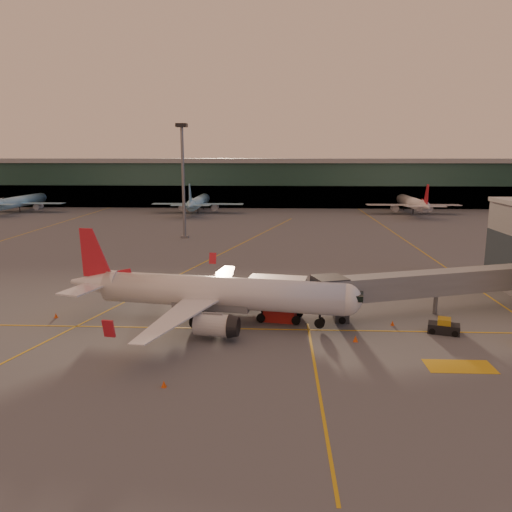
{
  "coord_description": "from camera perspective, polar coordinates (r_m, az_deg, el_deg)",
  "views": [
    {
      "loc": [
        1.62,
        -46.73,
        18.58
      ],
      "look_at": [
        -1.46,
        20.62,
        5.0
      ],
      "focal_mm": 35.0,
      "sensor_mm": 36.0,
      "label": 1
    }
  ],
  "objects": [
    {
      "name": "ground",
      "position": [
        50.32,
        0.59,
        -10.28
      ],
      "size": [
        600.0,
        600.0,
        0.0
      ],
      "primitive_type": "plane",
      "color": "#4C4F54",
      "rests_on": "ground"
    },
    {
      "name": "mast_west_near",
      "position": [
        114.85,
        -8.35,
        9.42
      ],
      "size": [
        2.4,
        2.4,
        25.6
      ],
      "color": "slate",
      "rests_on": "ground"
    },
    {
      "name": "taxi_markings",
      "position": [
        93.52,
        -2.92,
        -0.08
      ],
      "size": [
        100.12,
        173.0,
        0.01
      ],
      "color": "gold",
      "rests_on": "ground"
    },
    {
      "name": "main_airplane",
      "position": [
        56.53,
        -5.18,
        -4.28
      ],
      "size": [
        34.13,
        30.94,
        10.33
      ],
      "rotation": [
        0.0,
        0.0,
        -0.16
      ],
      "color": "white",
      "rests_on": "ground"
    },
    {
      "name": "cone_tail",
      "position": [
        63.08,
        -21.9,
        -6.33
      ],
      "size": [
        0.45,
        0.45,
        0.58
      ],
      "color": "#DE490B",
      "rests_on": "ground"
    },
    {
      "name": "cone_fwd",
      "position": [
        52.39,
        11.31,
        -9.26
      ],
      "size": [
        0.5,
        0.5,
        0.64
      ],
      "color": "#DE490B",
      "rests_on": "ground"
    },
    {
      "name": "cone_nose",
      "position": [
        58.1,
        15.34,
        -7.42
      ],
      "size": [
        0.42,
        0.42,
        0.53
      ],
      "color": "#DE490B",
      "rests_on": "ground"
    },
    {
      "name": "cone_wing_left",
      "position": [
        73.15,
        -4.52,
        -3.16
      ],
      "size": [
        0.41,
        0.41,
        0.52
      ],
      "color": "#DE490B",
      "rests_on": "ground"
    },
    {
      "name": "catering_truck",
      "position": [
        57.27,
        2.56,
        -4.56
      ],
      "size": [
        6.83,
        3.86,
        5.01
      ],
      "rotation": [
        0.0,
        0.0,
        -0.16
      ],
      "color": "maroon",
      "rests_on": "ground"
    },
    {
      "name": "distant_aircraft_row",
      "position": [
        167.31,
        -5.19,
        4.97
      ],
      "size": [
        290.0,
        34.0,
        13.0
      ],
      "color": "#87C3E2",
      "rests_on": "ground"
    },
    {
      "name": "cone_wing_right",
      "position": [
        42.72,
        -10.48,
        -14.19
      ],
      "size": [
        0.45,
        0.45,
        0.57
      ],
      "color": "#DE490B",
      "rests_on": "ground"
    },
    {
      "name": "jet_bridge",
      "position": [
        63.81,
        20.96,
        -2.93
      ],
      "size": [
        30.98,
        12.91,
        5.34
      ],
      "color": "slate",
      "rests_on": "ground"
    },
    {
      "name": "terminal",
      "position": [
        188.79,
        2.14,
        8.4
      ],
      "size": [
        400.0,
        20.0,
        17.6
      ],
      "color": "#19382D",
      "rests_on": "ground"
    },
    {
      "name": "pushback_tug",
      "position": [
        57.19,
        20.67,
        -7.62
      ],
      "size": [
        3.57,
        2.6,
        1.65
      ],
      "rotation": [
        0.0,
        0.0,
        -0.31
      ],
      "color": "black",
      "rests_on": "ground"
    }
  ]
}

